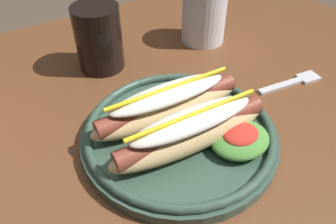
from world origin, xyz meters
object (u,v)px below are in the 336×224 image
Objects in this scene: hot_dog_plate at (182,127)px; extra_cup at (204,16)px; fork at (294,82)px; soda_cup at (100,38)px.

extra_cup is (0.19, 0.22, 0.03)m from hot_dog_plate.
hot_dog_plate is at bearing -169.90° from fork.
fork is at bearing 2.99° from hot_dog_plate.
hot_dog_plate is 2.40× the size of soda_cup.
fork is 1.17× the size of extra_cup.
hot_dog_plate is 2.23× the size of fork.
extra_cup reaches higher than fork.
extra_cup reaches higher than hot_dog_plate.
fork is at bearing -41.05° from soda_cup.
soda_cup is at bearing 175.00° from extra_cup.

